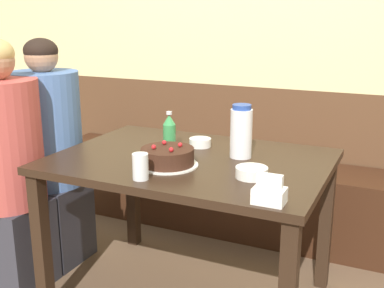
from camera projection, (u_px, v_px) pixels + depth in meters
The scene contains 12 objects.
back_wall at pixel (263, 30), 2.95m from camera, with size 4.80×0.04×2.50m.
bench_seat at pixel (246, 197), 3.03m from camera, with size 2.66×0.38×0.47m.
dining_table at pixel (191, 177), 2.20m from camera, with size 1.22×0.88×0.72m.
birthday_cake at pixel (167, 157), 2.05m from camera, with size 0.26×0.26×0.10m.
water_pitcher at pixel (241, 132), 2.16m from camera, with size 0.10×0.10×0.24m.
soju_bottle at pixel (169, 132), 2.28m from camera, with size 0.06×0.06×0.19m.
napkin_holder at pixel (269, 193), 1.65m from camera, with size 0.11×0.08×0.11m.
bowl_soup_white at pixel (200, 142), 2.35m from camera, with size 0.11×0.11×0.04m.
bowl_rice_small at pixel (252, 172), 1.91m from camera, with size 0.13×0.13×0.04m.
glass_water_tall at pixel (140, 167), 1.88m from camera, with size 0.06×0.06×0.10m.
person_teal_shirt at pixel (5, 170), 2.33m from camera, with size 0.38×0.38×1.25m.
person_pale_blue_shirt at pixel (49, 157), 2.60m from camera, with size 0.36×0.36×1.23m.
Camera 1 is at (0.88, -1.89, 1.35)m, focal length 45.00 mm.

